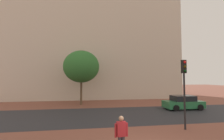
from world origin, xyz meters
The scene contains 7 objects.
ground_plane centered at (0.00, 10.00, 0.00)m, with size 120.00×120.00×0.00m, color brown.
street_asphalt_strip centered at (0.00, 8.42, 0.00)m, with size 120.00×7.16×0.00m, color #2D2D33.
landmark_building centered at (-1.96, 26.03, 10.22)m, with size 29.87×16.03×32.14m.
person_skater centered at (-1.15, 0.92, 0.96)m, with size 0.61×0.33×1.73m.
car_green centered at (7.66, 10.00, 0.71)m, with size 4.14×2.05×1.49m.
traffic_light_pole centered at (3.75, 3.73, 3.23)m, with size 0.28×0.34×4.62m.
tree_curb_far centered at (-3.57, 14.62, 4.90)m, with size 4.63×4.63×6.99m.
Camera 1 is at (-2.55, -5.86, 3.38)m, focal length 24.86 mm.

